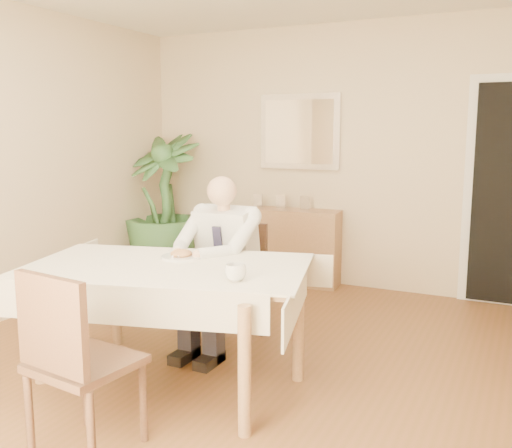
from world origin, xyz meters
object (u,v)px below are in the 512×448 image
at_px(dining_table, 167,278).
at_px(potted_palm, 163,205).
at_px(sideboard, 293,246).
at_px(seated_man, 216,256).
at_px(chair_far, 235,275).
at_px(chair_near, 72,355).
at_px(coffee_mug, 236,272).

distance_m(dining_table, potted_palm, 2.76).
relative_size(dining_table, sideboard, 2.05).
bearing_deg(seated_man, potted_palm, 134.28).
xyz_separation_m(dining_table, chair_far, (0.00, 0.88, -0.18)).
distance_m(seated_man, potted_palm, 2.31).
relative_size(chair_far, chair_near, 0.93).
height_order(coffee_mug, sideboard, coffee_mug).
bearing_deg(chair_near, coffee_mug, 66.66).
xyz_separation_m(chair_far, seated_man, (0.00, -0.29, 0.20)).
relative_size(dining_table, seated_man, 1.58).
distance_m(chair_near, seated_man, 1.52).
height_order(dining_table, chair_far, chair_far).
bearing_deg(chair_far, chair_near, -93.71).
height_order(dining_table, potted_palm, potted_palm).
relative_size(dining_table, coffee_mug, 16.91).
xyz_separation_m(dining_table, chair_near, (0.09, -0.91, -0.14)).
bearing_deg(chair_far, dining_table, -96.74).
distance_m(chair_far, potted_palm, 2.13).
height_order(dining_table, seated_man, seated_man).
bearing_deg(chair_far, seated_man, -96.74).
bearing_deg(sideboard, chair_far, -87.16).
distance_m(dining_table, sideboard, 2.54).
bearing_deg(chair_far, potted_palm, 132.95).
height_order(chair_far, potted_palm, potted_palm).
bearing_deg(dining_table, chair_far, 75.21).
bearing_deg(chair_near, sideboard, 102.12).
bearing_deg(potted_palm, seated_man, -45.72).
relative_size(dining_table, chair_near, 2.11).
bearing_deg(coffee_mug, seated_man, 126.79).
distance_m(chair_far, coffee_mug, 1.20).
distance_m(sideboard, potted_palm, 1.48).
xyz_separation_m(dining_table, sideboard, (-0.20, 2.52, -0.28)).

